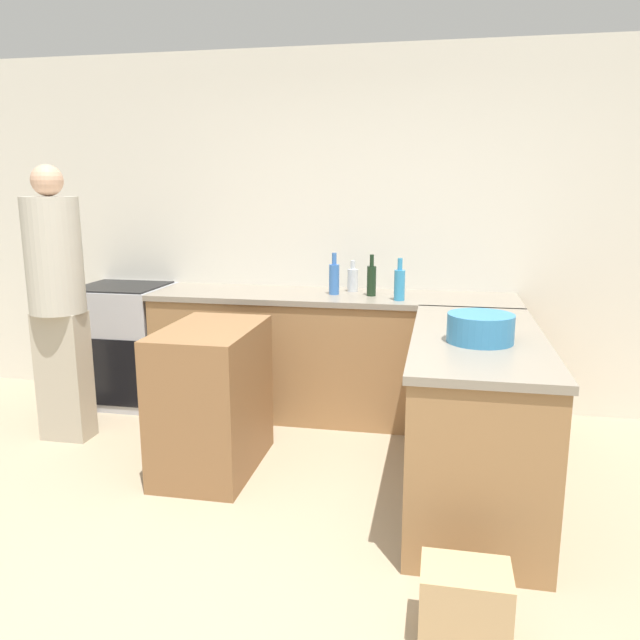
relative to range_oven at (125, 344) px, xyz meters
name	(u,v)px	position (x,y,z in m)	size (l,w,h in m)	color
ground_plane	(243,591)	(1.67, -2.17, -0.47)	(14.00, 14.00, 0.00)	tan
wall_back	(340,232)	(1.67, 0.35, 0.88)	(8.00, 0.06, 2.70)	silver
counter_back	(332,355)	(1.67, 0.00, 0.00)	(2.66, 0.67, 0.93)	olive
counter_peninsula	(474,418)	(2.66, -1.12, 0.00)	(0.69, 1.63, 0.93)	olive
range_oven	(125,344)	(0.00, 0.00, 0.00)	(0.68, 0.65, 0.94)	#ADADB2
island_table	(212,399)	(1.12, -1.04, -0.03)	(0.53, 0.83, 0.88)	brown
mixing_bowl	(480,328)	(2.66, -1.27, 0.53)	(0.33, 0.33, 0.14)	teal
dish_soap_bottle	(400,284)	(2.17, -0.16, 0.57)	(0.07, 0.07, 0.29)	#338CBF
vinegar_bottle_clear	(353,279)	(1.81, 0.14, 0.55)	(0.08, 0.08, 0.23)	silver
water_bottle_blue	(334,278)	(1.69, -0.01, 0.58)	(0.07, 0.07, 0.30)	#386BB7
wine_bottle_dark	(371,280)	(1.96, -0.02, 0.58)	(0.07, 0.07, 0.30)	black
person_by_range	(57,295)	(-0.03, -0.79, 0.53)	(0.36, 0.36, 1.83)	#ADA38E
paper_bag	(465,605)	(2.59, -2.29, -0.32)	(0.34, 0.24, 0.30)	tan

